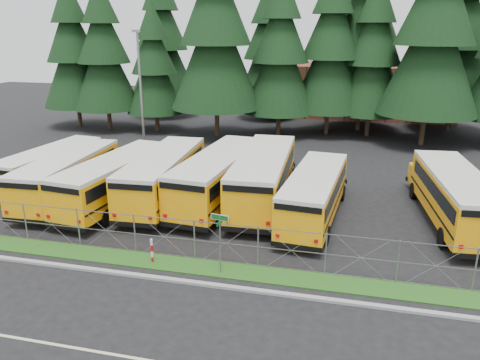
% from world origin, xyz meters
% --- Properties ---
extents(ground, '(120.00, 120.00, 0.00)m').
position_xyz_m(ground, '(0.00, 0.00, 0.00)').
color(ground, black).
rests_on(ground, ground).
extents(curb, '(50.00, 0.25, 0.12)m').
position_xyz_m(curb, '(0.00, -3.10, 0.06)').
color(curb, gray).
rests_on(curb, ground).
extents(grass_verge, '(50.00, 1.40, 0.06)m').
position_xyz_m(grass_verge, '(0.00, -1.70, 0.03)').
color(grass_verge, '#1F4E16').
rests_on(grass_verge, ground).
extents(chainlink_fence, '(44.00, 0.10, 2.00)m').
position_xyz_m(chainlink_fence, '(0.00, -1.00, 1.00)').
color(chainlink_fence, gray).
rests_on(chainlink_fence, ground).
extents(brick_building, '(22.00, 10.00, 6.00)m').
position_xyz_m(brick_building, '(6.00, 40.00, 3.00)').
color(brick_building, brown).
rests_on(brick_building, ground).
extents(bus_0, '(3.47, 10.19, 2.62)m').
position_xyz_m(bus_0, '(-13.75, 7.01, 1.31)').
color(bus_0, '#FF9908').
rests_on(bus_0, ground).
extents(bus_1, '(3.06, 11.06, 2.87)m').
position_xyz_m(bus_1, '(-11.15, 5.01, 1.44)').
color(bus_1, '#FF9908').
rests_on(bus_1, ground).
extents(bus_2, '(3.91, 11.47, 2.95)m').
position_xyz_m(bus_2, '(-7.76, 4.92, 1.47)').
color(bus_2, '#FF9908').
rests_on(bus_2, ground).
extents(bus_3, '(3.32, 11.66, 3.03)m').
position_xyz_m(bus_3, '(-5.29, 6.14, 1.51)').
color(bus_3, '#FF9908').
rests_on(bus_3, ground).
extents(bus_4, '(3.87, 12.16, 3.13)m').
position_xyz_m(bus_4, '(-1.86, 6.64, 1.57)').
color(bus_4, '#FF9908').
rests_on(bus_4, ground).
extents(bus_5, '(3.34, 12.33, 3.21)m').
position_xyz_m(bus_5, '(0.76, 7.08, 1.60)').
color(bus_5, '#FF9908').
rests_on(bus_5, ground).
extents(bus_6, '(3.47, 10.93, 2.82)m').
position_xyz_m(bus_6, '(4.01, 5.27, 1.41)').
color(bus_6, '#FF9908').
rests_on(bus_6, ground).
extents(bus_east, '(3.72, 11.60, 2.99)m').
position_xyz_m(bus_east, '(11.35, 6.43, 1.49)').
color(bus_east, '#FF9908').
rests_on(bus_east, ground).
extents(street_sign, '(0.83, 0.54, 2.81)m').
position_xyz_m(street_sign, '(0.51, -1.97, 2.03)').
color(street_sign, gray).
rests_on(street_sign, ground).
extents(striped_bollard, '(0.11, 0.11, 1.20)m').
position_xyz_m(striped_bollard, '(-2.81, -1.77, 0.60)').
color(striped_bollard, '#B20C0C').
rests_on(striped_bollard, ground).
extents(light_standard, '(0.70, 0.35, 10.14)m').
position_xyz_m(light_standard, '(-10.80, 15.03, 5.50)').
color(light_standard, gray).
rests_on(light_standard, ground).
extents(conifer_0, '(6.87, 6.87, 15.19)m').
position_xyz_m(conifer_0, '(-23.04, 25.23, 7.60)').
color(conifer_0, black).
rests_on(conifer_0, ground).
extents(conifer_1, '(6.83, 6.83, 15.11)m').
position_xyz_m(conifer_1, '(-19.14, 24.59, 7.56)').
color(conifer_1, black).
rests_on(conifer_1, ground).
extents(conifer_2, '(5.86, 5.86, 12.95)m').
position_xyz_m(conifer_2, '(-13.98, 25.11, 6.48)').
color(conifer_2, black).
rests_on(conifer_2, ground).
extents(conifer_3, '(8.71, 8.71, 19.26)m').
position_xyz_m(conifer_3, '(-7.20, 24.12, 9.63)').
color(conifer_3, black).
rests_on(conifer_3, ground).
extents(conifer_4, '(7.08, 7.08, 15.66)m').
position_xyz_m(conifer_4, '(-1.36, 25.88, 7.83)').
color(conifer_4, black).
rests_on(conifer_4, ground).
extents(conifer_5, '(7.38, 7.38, 16.32)m').
position_xyz_m(conifer_5, '(3.27, 27.63, 8.16)').
color(conifer_5, black).
rests_on(conifer_5, ground).
extents(conifer_6, '(6.86, 6.86, 15.18)m').
position_xyz_m(conifer_6, '(7.26, 27.78, 7.59)').
color(conifer_6, black).
rests_on(conifer_6, ground).
extents(conifer_7, '(8.84, 8.84, 19.54)m').
position_xyz_m(conifer_7, '(12.07, 25.06, 9.77)').
color(conifer_7, black).
rests_on(conifer_7, ground).
extents(conifer_10, '(7.75, 7.75, 17.14)m').
position_xyz_m(conifer_10, '(-16.40, 33.26, 8.57)').
color(conifer_10, black).
rests_on(conifer_10, ground).
extents(conifer_11, '(6.83, 6.83, 15.11)m').
position_xyz_m(conifer_11, '(-4.22, 34.37, 7.56)').
color(conifer_11, black).
rests_on(conifer_11, ground).
extents(conifer_12, '(8.66, 8.66, 19.16)m').
position_xyz_m(conifer_12, '(6.36, 30.34, 9.58)').
color(conifer_12, black).
rests_on(conifer_12, ground).
extents(conifer_13, '(8.22, 8.22, 18.19)m').
position_xyz_m(conifer_13, '(15.46, 32.28, 9.09)').
color(conifer_13, black).
rests_on(conifer_13, ground).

